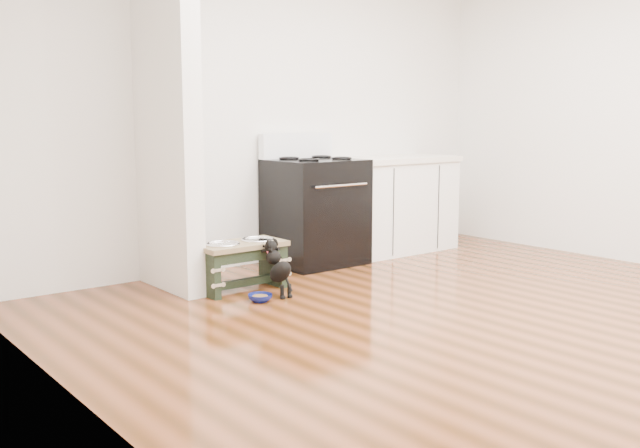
# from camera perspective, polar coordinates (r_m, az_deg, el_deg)

# --- Properties ---
(ground) EXTENTS (5.00, 5.00, 0.00)m
(ground) POSITION_cam_1_polar(r_m,az_deg,el_deg) (4.66, 13.84, -7.69)
(ground) COLOR #43220C
(ground) RESTS_ON ground
(room_shell) EXTENTS (5.00, 5.00, 5.00)m
(room_shell) POSITION_cam_1_polar(r_m,az_deg,el_deg) (4.49, 14.59, 12.56)
(room_shell) COLOR silver
(room_shell) RESTS_ON ground
(partition_wall) EXTENTS (0.15, 0.80, 2.70)m
(partition_wall) POSITION_cam_1_polar(r_m,az_deg,el_deg) (5.37, -12.20, 9.06)
(partition_wall) COLOR silver
(partition_wall) RESTS_ON ground
(oven_range) EXTENTS (0.76, 0.69, 1.14)m
(oven_range) POSITION_cam_1_polar(r_m,az_deg,el_deg) (6.24, -0.39, 1.13)
(oven_range) COLOR black
(oven_range) RESTS_ON ground
(cabinet_run) EXTENTS (1.24, 0.64, 0.91)m
(cabinet_run) POSITION_cam_1_polar(r_m,az_deg,el_deg) (6.90, 5.93, 1.59)
(cabinet_run) COLOR white
(cabinet_run) RESTS_ON ground
(dog_feeder) EXTENTS (0.66, 0.35, 0.38)m
(dog_feeder) POSITION_cam_1_polar(r_m,az_deg,el_deg) (5.34, -6.33, -2.58)
(dog_feeder) COLOR black
(dog_feeder) RESTS_ON ground
(puppy) EXTENTS (0.12, 0.34, 0.40)m
(puppy) POSITION_cam_1_polar(r_m,az_deg,el_deg) (5.16, -3.41, -3.35)
(puppy) COLOR black
(puppy) RESTS_ON ground
(floor_bowl) EXTENTS (0.20, 0.20, 0.05)m
(floor_bowl) POSITION_cam_1_polar(r_m,az_deg,el_deg) (5.05, -4.81, -5.91)
(floor_bowl) COLOR #0C1458
(floor_bowl) RESTS_ON ground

